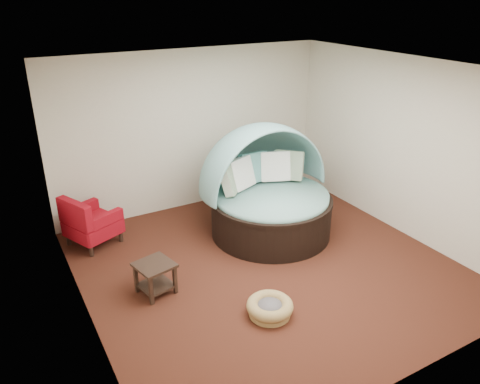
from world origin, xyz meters
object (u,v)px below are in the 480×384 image
pet_basket (270,307)px  side_table (155,274)px  canopy_daybed (268,184)px  red_armchair (90,223)px

pet_basket → side_table: (-1.05, 1.13, 0.18)m
canopy_daybed → pet_basket: 2.32m
pet_basket → red_armchair: bearing=117.7°
canopy_daybed → side_table: size_ratio=3.86×
canopy_daybed → side_table: (-2.21, -0.75, -0.54)m
canopy_daybed → red_armchair: (-2.64, 0.95, -0.45)m
canopy_daybed → pet_basket: canopy_daybed is taller
red_armchair → side_table: red_armchair is taller
red_armchair → side_table: (0.43, -1.69, -0.10)m
pet_basket → red_armchair: red_armchair is taller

